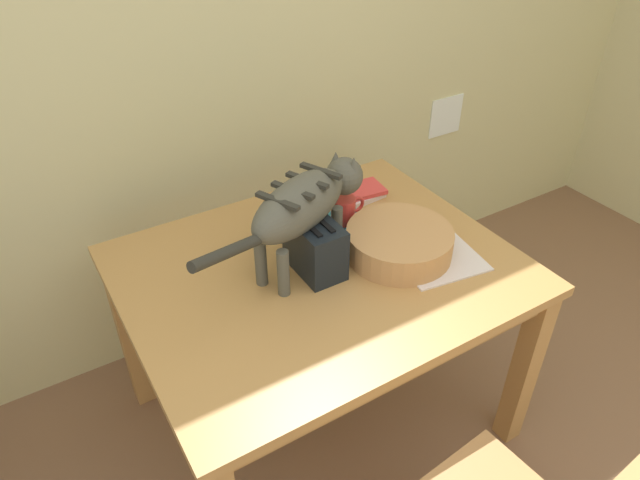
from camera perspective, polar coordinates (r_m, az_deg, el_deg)
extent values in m
cube|color=beige|center=(2.15, -11.67, 18.94)|extent=(5.19, 0.10, 2.50)
cube|color=white|center=(2.88, 12.41, 11.94)|extent=(0.19, 0.01, 0.19)
cube|color=#B78243|center=(1.81, 0.00, -3.02)|extent=(1.20, 0.97, 0.03)
cube|color=#A8783E|center=(1.85, 0.00, -4.30)|extent=(1.12, 0.89, 0.07)
cube|color=#B78243|center=(2.12, 19.67, -12.02)|extent=(0.07, 0.07, 0.69)
cube|color=#B78243|center=(2.23, -18.45, -8.81)|extent=(0.07, 0.07, 0.69)
cube|color=#B78243|center=(2.57, 5.42, -0.20)|extent=(0.07, 0.07, 0.69)
ellipsoid|color=#514E3E|center=(1.68, -2.06, 3.54)|extent=(0.43, 0.30, 0.16)
cube|color=#2C2B22|center=(1.58, -4.26, 3.88)|extent=(0.08, 0.14, 0.01)
cube|color=#2C2B22|center=(1.63, -2.73, 4.95)|extent=(0.08, 0.14, 0.01)
cube|color=#2C2B22|center=(1.68, -1.29, 5.95)|extent=(0.08, 0.14, 0.01)
cube|color=#2C2B22|center=(1.73, 0.08, 6.89)|extent=(0.08, 0.14, 0.01)
cylinder|color=#514E3E|center=(1.88, -0.46, 2.01)|extent=(0.04, 0.04, 0.15)
cylinder|color=#514E3E|center=(1.84, 1.68, 1.19)|extent=(0.04, 0.04, 0.15)
cylinder|color=#514E3E|center=(1.70, -5.90, -2.27)|extent=(0.04, 0.04, 0.15)
cylinder|color=#514E3E|center=(1.66, -3.67, -3.29)|extent=(0.04, 0.04, 0.15)
sphere|color=#514E3E|center=(1.86, 2.42, 6.37)|extent=(0.12, 0.12, 0.12)
cone|color=#514E3E|center=(1.85, 1.57, 8.08)|extent=(0.04, 0.04, 0.05)
cone|color=#514E3E|center=(1.82, 3.37, 7.51)|extent=(0.04, 0.04, 0.05)
cylinder|color=#2C2B22|center=(1.48, -9.27, -1.23)|extent=(0.24, 0.13, 0.09)
cylinder|color=teal|center=(1.96, 2.29, 1.51)|extent=(0.19, 0.19, 0.03)
cylinder|color=red|center=(1.93, 2.33, 3.01)|extent=(0.08, 0.08, 0.09)
torus|color=red|center=(1.95, 3.64, 3.55)|extent=(0.06, 0.01, 0.06)
cube|color=beige|center=(1.86, 11.74, -1.95)|extent=(0.29, 0.26, 0.01)
cube|color=beige|center=(2.15, 3.93, 4.47)|extent=(0.18, 0.13, 0.02)
cube|color=#DF3D39|center=(2.14, 4.07, 4.99)|extent=(0.18, 0.13, 0.02)
cylinder|color=tan|center=(1.84, 7.87, -0.27)|extent=(0.34, 0.34, 0.09)
cylinder|color=brown|center=(1.84, 7.88, -0.15)|extent=(0.28, 0.28, 0.08)
cube|color=black|center=(1.74, -0.51, -0.68)|extent=(0.12, 0.20, 0.17)
cube|color=black|center=(1.68, -1.17, 1.51)|extent=(0.02, 0.14, 0.01)
cube|color=black|center=(1.70, 0.11, 1.94)|extent=(0.02, 0.14, 0.01)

